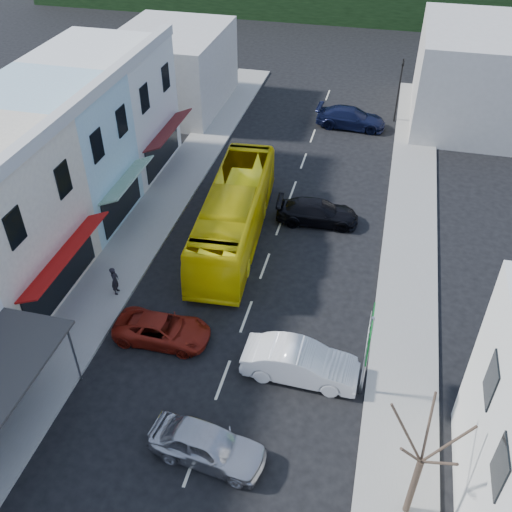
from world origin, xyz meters
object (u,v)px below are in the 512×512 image
(car_silver, at_px, (208,446))
(street_tree, at_px, (421,462))
(bus, at_px, (234,216))
(car_red, at_px, (162,328))
(pedestrian_left, at_px, (115,279))
(direction_sign, at_px, (366,357))
(traffic_signal, at_px, (399,91))
(car_white, at_px, (300,365))

(car_silver, distance_m, street_tree, 7.72)
(bus, xyz_separation_m, car_silver, (2.76, -13.73, -0.85))
(car_red, height_order, pedestrian_left, pedestrian_left)
(bus, relative_size, direction_sign, 2.65)
(car_red, xyz_separation_m, direction_sign, (9.14, -0.95, 1.49))
(pedestrian_left, relative_size, street_tree, 0.27)
(car_silver, relative_size, traffic_signal, 0.89)
(car_white, xyz_separation_m, pedestrian_left, (-9.88, 2.97, 0.30))
(bus, relative_size, car_red, 2.52)
(pedestrian_left, bearing_deg, car_silver, -147.59)
(bus, height_order, pedestrian_left, bus)
(traffic_signal, bearing_deg, street_tree, 94.91)
(traffic_signal, bearing_deg, bus, 67.23)
(car_silver, distance_m, pedestrian_left, 10.55)
(car_white, bearing_deg, car_red, 85.31)
(car_silver, xyz_separation_m, car_white, (2.65, 4.70, 0.00))
(direction_sign, height_order, street_tree, street_tree)
(bus, height_order, car_white, bus)
(direction_sign, bearing_deg, car_red, 174.82)
(car_silver, bearing_deg, bus, 18.30)
(bus, distance_m, car_silver, 14.03)
(street_tree, height_order, traffic_signal, street_tree)
(street_tree, bearing_deg, car_silver, 176.59)
(car_silver, relative_size, street_tree, 0.71)
(direction_sign, distance_m, traffic_signal, 27.37)
(street_tree, bearing_deg, pedestrian_left, 150.87)
(car_red, bearing_deg, street_tree, -118.08)
(car_red, distance_m, street_tree, 12.81)
(car_red, bearing_deg, traffic_signal, -19.88)
(car_white, distance_m, pedestrian_left, 10.32)
(car_silver, relative_size, direction_sign, 1.00)
(car_silver, distance_m, traffic_signal, 32.24)
(bus, height_order, traffic_signal, traffic_signal)
(car_red, xyz_separation_m, pedestrian_left, (-3.37, 2.34, 0.30))
(street_tree, bearing_deg, car_red, 152.71)
(pedestrian_left, bearing_deg, bus, -47.30)
(car_red, relative_size, street_tree, 0.74)
(car_red, xyz_separation_m, traffic_signal, (9.14, 26.42, 1.77))
(car_white, bearing_deg, direction_sign, -95.93)
(bus, distance_m, car_white, 10.56)
(car_white, bearing_deg, street_tree, -136.82)
(car_silver, bearing_deg, car_red, 42.82)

